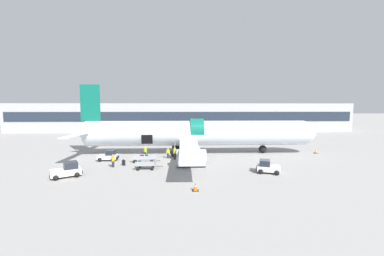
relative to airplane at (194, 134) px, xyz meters
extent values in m
plane|color=gray|center=(-2.18, -3.64, -3.25)|extent=(500.00, 500.00, 0.00)
cube|color=#B2B2B7|center=(-2.18, 38.99, 1.14)|extent=(105.70, 13.49, 8.77)
cube|color=#232D3D|center=(-2.18, 32.19, 1.58)|extent=(103.58, 0.16, 2.81)
cylinder|color=silver|center=(0.45, 0.00, 0.12)|extent=(35.57, 4.05, 4.05)
sphere|color=silver|center=(18.24, 0.00, 0.12)|extent=(3.85, 3.85, 3.85)
cone|color=silver|center=(-17.33, 0.00, 0.12)|extent=(4.66, 3.72, 3.72)
cylinder|color=#0F6B56|center=(0.45, -0.04, 0.49)|extent=(2.13, 4.06, 4.06)
cube|color=#0F6B56|center=(-16.57, 0.00, 5.05)|extent=(3.04, 0.28, 5.80)
cube|color=silver|center=(-16.69, -4.47, 0.53)|extent=(1.08, 8.94, 0.20)
cube|color=silver|center=(-16.69, 4.47, 0.53)|extent=(1.08, 8.94, 0.20)
cube|color=silver|center=(-0.97, -8.58, -0.99)|extent=(2.56, 15.96, 0.40)
cube|color=silver|center=(-0.97, 8.59, -0.99)|extent=(2.56, 15.96, 0.40)
cylinder|color=#B2B7BF|center=(-0.77, -8.73, -2.10)|extent=(3.75, 2.24, 2.24)
cylinder|color=#B2B7BF|center=(-0.77, 8.73, -2.10)|extent=(3.75, 2.24, 2.24)
cube|color=black|center=(-7.37, -2.00, -0.59)|extent=(1.70, 0.12, 1.40)
cylinder|color=#56565B|center=(11.48, 0.00, -1.75)|extent=(0.22, 0.22, 1.71)
sphere|color=black|center=(11.48, 0.00, -2.60)|extent=(1.29, 1.29, 1.29)
cylinder|color=#56565B|center=(-3.10, -2.72, -1.75)|extent=(0.22, 0.22, 1.71)
sphere|color=black|center=(-3.10, -2.72, -2.60)|extent=(1.29, 1.29, 1.29)
cylinder|color=#56565B|center=(-3.10, 2.73, -1.75)|extent=(0.22, 0.22, 1.71)
sphere|color=black|center=(-3.10, 2.73, -2.60)|extent=(1.29, 1.29, 1.29)
cube|color=white|center=(8.12, -11.82, -2.72)|extent=(2.98, 2.46, 0.58)
cube|color=#232833|center=(7.70, -11.67, -2.10)|extent=(1.57, 1.74, 0.67)
cube|color=black|center=(6.87, -11.37, -2.84)|extent=(0.63, 1.48, 0.29)
sphere|color=black|center=(7.57, -10.77, -2.97)|extent=(0.56, 0.56, 0.56)
sphere|color=black|center=(7.03, -12.28, -2.97)|extent=(0.56, 0.56, 0.56)
sphere|color=black|center=(9.21, -11.35, -2.97)|extent=(0.56, 0.56, 0.56)
sphere|color=black|center=(8.67, -12.87, -2.97)|extent=(0.56, 0.56, 0.56)
cube|color=silver|center=(-14.64, -12.59, -2.68)|extent=(3.40, 2.99, 0.66)
cube|color=#232833|center=(-14.20, -12.32, -1.99)|extent=(1.88, 1.92, 0.73)
cube|color=black|center=(-13.35, -11.78, -2.81)|extent=(0.90, 1.35, 0.33)
sphere|color=black|center=(-13.37, -12.74, -2.97)|extent=(0.56, 0.56, 0.56)
sphere|color=black|center=(-14.21, -11.38, -2.97)|extent=(0.56, 0.56, 0.56)
sphere|color=black|center=(-15.08, -13.80, -2.97)|extent=(0.56, 0.56, 0.56)
sphere|color=black|center=(-15.92, -12.44, -2.97)|extent=(0.56, 0.56, 0.56)
cube|color=silver|center=(-12.58, -4.65, -2.72)|extent=(2.64, 1.52, 0.58)
cube|color=#232833|center=(-12.12, -4.65, -2.10)|extent=(1.19, 1.29, 0.67)
cube|color=black|center=(-11.21, -4.64, -2.84)|extent=(0.13, 1.36, 0.29)
sphere|color=black|center=(-11.68, -5.36, -2.97)|extent=(0.56, 0.56, 0.56)
sphere|color=black|center=(-11.69, -3.93, -2.97)|extent=(0.56, 0.56, 0.56)
sphere|color=black|center=(-13.47, -5.37, -2.97)|extent=(0.56, 0.56, 0.56)
sphere|color=black|center=(-13.48, -3.94, -2.97)|extent=(0.56, 0.56, 0.56)
cube|color=#B7BABF|center=(-7.30, -5.78, -2.78)|extent=(3.18, 1.95, 0.05)
cube|color=#B7BABF|center=(-5.86, -6.01, -2.52)|extent=(0.30, 1.47, 0.47)
cube|color=#B7BABF|center=(-7.42, -6.48, -2.52)|extent=(2.89, 0.54, 0.47)
cube|color=#B7BABF|center=(-7.18, -5.07, -2.52)|extent=(2.89, 0.54, 0.47)
cube|color=#333338|center=(-5.39, -6.09, -2.98)|extent=(0.90, 0.23, 0.06)
sphere|color=black|center=(-6.39, -6.68, -3.05)|extent=(0.40, 0.40, 0.40)
sphere|color=black|center=(-6.15, -5.22, -3.05)|extent=(0.40, 0.40, 0.40)
sphere|color=black|center=(-8.45, -6.34, -3.05)|extent=(0.40, 0.40, 0.40)
sphere|color=black|center=(-8.21, -4.87, -3.05)|extent=(0.40, 0.40, 0.40)
cube|color=#721951|center=(-7.56, -5.66, -2.51)|extent=(0.53, 0.34, 0.50)
cube|color=#14472D|center=(-6.92, -5.64, -2.50)|extent=(0.40, 0.26, 0.51)
cube|color=#999BA0|center=(-6.42, -9.54, -2.72)|extent=(2.44, 1.44, 0.05)
cube|color=#999BA0|center=(-5.24, -9.52, -2.44)|extent=(0.09, 1.38, 0.50)
cube|color=#999BA0|center=(-6.40, -10.20, -2.44)|extent=(2.36, 0.11, 0.50)
cube|color=#999BA0|center=(-6.43, -8.88, -2.44)|extent=(2.36, 0.11, 0.50)
cube|color=#333338|center=(-4.76, -9.50, -2.94)|extent=(0.90, 0.10, 0.06)
sphere|color=black|center=(-5.56, -10.21, -3.05)|extent=(0.40, 0.40, 0.40)
sphere|color=black|center=(-5.59, -8.83, -3.05)|extent=(0.40, 0.40, 0.40)
sphere|color=black|center=(-7.24, -10.25, -3.05)|extent=(0.40, 0.40, 0.40)
sphere|color=black|center=(-7.27, -8.87, -3.05)|extent=(0.40, 0.40, 0.40)
cube|color=#14472D|center=(-7.22, -9.33, -2.48)|extent=(0.43, 0.33, 0.43)
cube|color=#1E2347|center=(-6.42, -9.65, -2.50)|extent=(0.39, 0.28, 0.38)
cube|color=#4C1E1E|center=(-6.73, -9.75, -2.52)|extent=(0.46, 0.32, 0.35)
cube|color=#2D2D33|center=(-5.73, -9.30, -2.44)|extent=(0.43, 0.32, 0.50)
cylinder|color=#1E2338|center=(-4.07, -3.47, -2.88)|extent=(0.30, 0.30, 0.75)
cylinder|color=#CCE523|center=(-4.07, -3.47, -2.21)|extent=(0.39, 0.39, 0.59)
sphere|color=tan|center=(-4.07, -3.47, -1.81)|extent=(0.21, 0.21, 0.21)
cylinder|color=#CCE523|center=(-4.28, -3.44, -2.27)|extent=(0.12, 0.12, 0.54)
cylinder|color=#CCE523|center=(-3.87, -3.50, -2.27)|extent=(0.12, 0.12, 0.54)
cylinder|color=#1E2338|center=(-10.70, -8.54, -2.85)|extent=(0.36, 0.36, 0.80)
cylinder|color=orange|center=(-10.70, -8.54, -2.13)|extent=(0.46, 0.46, 0.63)
sphere|color=tan|center=(-10.70, -8.54, -1.71)|extent=(0.22, 0.22, 0.22)
cylinder|color=orange|center=(-10.76, -8.75, -2.20)|extent=(0.15, 0.15, 0.58)
cylinder|color=orange|center=(-10.64, -8.32, -2.20)|extent=(0.15, 0.15, 0.58)
cylinder|color=#2D2D33|center=(-7.48, -3.18, -2.80)|extent=(0.46, 0.46, 0.90)
cylinder|color=#CCE523|center=(-7.48, -3.18, -2.00)|extent=(0.59, 0.59, 0.71)
sphere|color=beige|center=(-7.48, -3.18, -1.52)|extent=(0.25, 0.25, 0.25)
cylinder|color=#CCE523|center=(-7.30, -3.36, -2.07)|extent=(0.19, 0.19, 0.65)
cylinder|color=#CCE523|center=(-7.65, -3.00, -2.07)|extent=(0.19, 0.19, 0.65)
cylinder|color=#2D2D33|center=(-3.03, -4.32, -2.80)|extent=(0.43, 0.43, 0.89)
cylinder|color=#B7E019|center=(-3.03, -4.32, -2.01)|extent=(0.56, 0.56, 0.70)
sphere|color=#9E7556|center=(-3.03, -4.32, -1.54)|extent=(0.25, 0.25, 0.25)
cylinder|color=#B7E019|center=(-3.14, -4.54, -2.09)|extent=(0.18, 0.18, 0.64)
cylinder|color=#B7E019|center=(-2.92, -4.10, -2.09)|extent=(0.18, 0.18, 0.64)
cube|color=black|center=(-9.60, -7.63, -2.91)|extent=(0.46, 0.39, 0.67)
cube|color=black|center=(-9.60, -7.63, -2.52)|extent=(0.24, 0.15, 0.12)
cube|color=black|center=(20.19, -0.65, -3.23)|extent=(0.64, 0.64, 0.03)
cone|color=orange|center=(20.19, -0.65, -2.95)|extent=(0.47, 0.47, 0.61)
cylinder|color=white|center=(20.19, -0.65, -2.92)|extent=(0.27, 0.27, 0.07)
cube|color=black|center=(-0.72, -17.36, -3.23)|extent=(0.61, 0.61, 0.03)
cone|color=orange|center=(-0.72, -17.36, -2.86)|extent=(0.45, 0.45, 0.79)
cylinder|color=white|center=(-0.72, -17.36, -2.82)|extent=(0.26, 0.26, 0.09)
camera|label=1|loc=(-1.85, -38.23, 4.34)|focal=22.00mm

